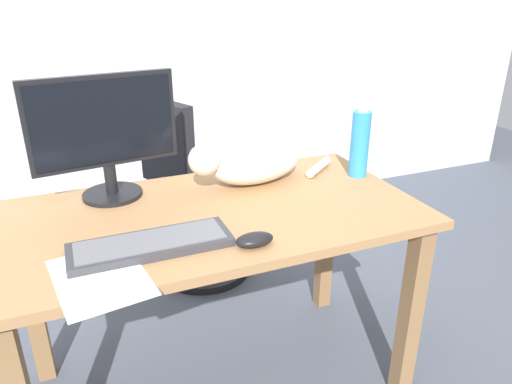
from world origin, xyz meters
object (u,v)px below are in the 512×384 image
cat (252,162)px  water_bottle (360,143)px  keyboard (151,244)px  computer_mouse (255,240)px  office_chair (194,202)px  monitor (105,133)px

cat → water_bottle: bearing=-11.2°
keyboard → water_bottle: bearing=17.4°
computer_mouse → cat: bearing=69.0°
office_chair → monitor: 0.87m
office_chair → monitor: bearing=-128.1°
computer_mouse → water_bottle: bearing=31.8°
monitor → keyboard: 0.47m
computer_mouse → monitor: bearing=122.9°
monitor → water_bottle: bearing=-9.4°
computer_mouse → water_bottle: size_ratio=0.40×
monitor → cat: bearing=-8.0°
monitor → keyboard: size_ratio=1.09×
cat → computer_mouse: size_ratio=5.53×
office_chair → cat: size_ratio=1.55×
office_chair → cat: (0.07, -0.60, 0.40)m
monitor → keyboard: (0.05, -0.41, -0.21)m
cat → monitor: bearing=172.0°
computer_mouse → water_bottle: (0.57, 0.35, 0.11)m
office_chair → monitor: monitor is taller
office_chair → cat: office_chair is taller
monitor → computer_mouse: 0.63m
keyboard → cat: cat is taller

